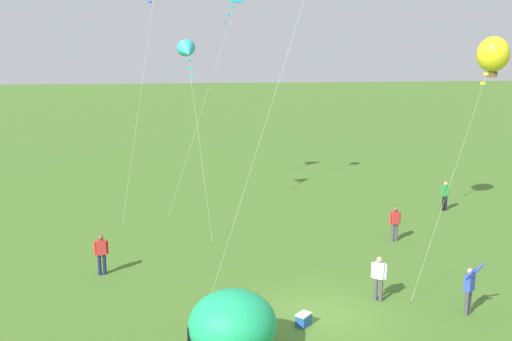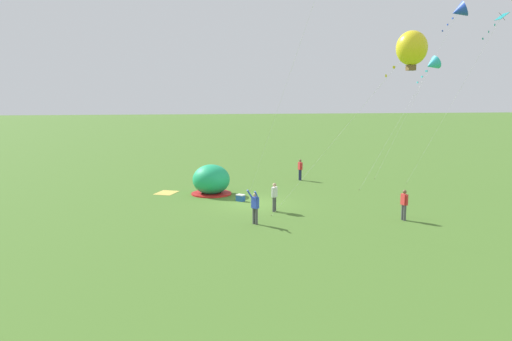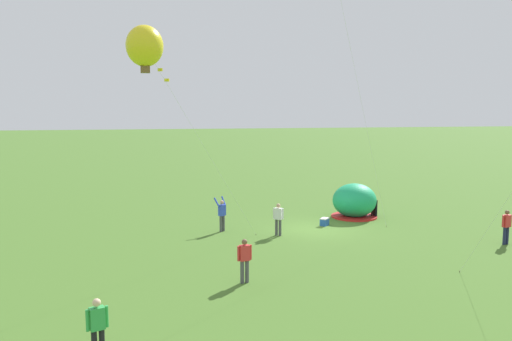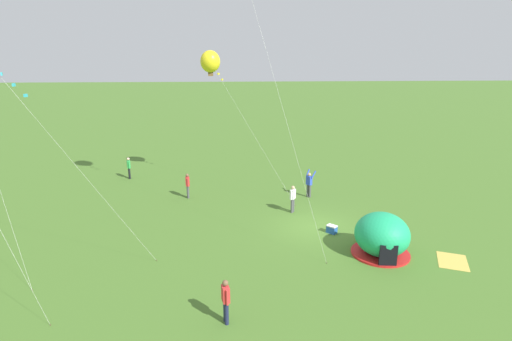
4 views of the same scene
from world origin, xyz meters
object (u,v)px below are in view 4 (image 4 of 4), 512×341
(person_with_toddler, at_px, (226,299))
(kite_yellow, at_px, (210,62))
(cooler_box, at_px, (332,229))
(person_flying_kite, at_px, (309,183))
(person_near_tent, at_px, (188,184))
(person_far_back, at_px, (129,167))
(person_watching_sky, at_px, (293,197))
(popup_tent, at_px, (382,235))

(person_with_toddler, distance_m, kite_yellow, 19.01)
(cooler_box, relative_size, kite_yellow, 0.06)
(kite_yellow, bearing_deg, person_with_toddler, -177.02)
(person_flying_kite, bearing_deg, person_near_tent, 87.07)
(person_with_toddler, relative_size, person_flying_kite, 0.91)
(person_far_back, xyz_separation_m, person_flying_kite, (-5.39, -13.35, 0.03))
(person_far_back, bearing_deg, person_near_tent, -134.51)
(cooler_box, height_order, person_with_toddler, person_with_toddler)
(person_watching_sky, distance_m, person_near_tent, 7.42)
(cooler_box, distance_m, person_flying_kite, 6.01)
(person_far_back, relative_size, kite_yellow, 0.18)
(person_far_back, distance_m, person_watching_sky, 14.30)
(cooler_box, distance_m, person_watching_sky, 3.68)
(person_with_toddler, xyz_separation_m, person_flying_kite, (13.26, -5.74, 0.03))
(popup_tent, distance_m, person_near_tent, 13.52)
(cooler_box, distance_m, person_near_tent, 10.54)
(person_with_toddler, bearing_deg, person_near_tent, 10.59)
(kite_yellow, bearing_deg, person_near_tent, 154.67)
(popup_tent, height_order, person_watching_sky, popup_tent)
(person_flying_kite, height_order, person_near_tent, person_flying_kite)
(person_with_toddler, bearing_deg, person_flying_kite, -23.40)
(person_near_tent, xyz_separation_m, kite_yellow, (3.51, -1.66, 8.05))
(cooler_box, xyz_separation_m, person_far_back, (11.35, 13.41, 0.74))
(person_near_tent, bearing_deg, popup_tent, -131.69)
(person_far_back, distance_m, person_near_tent, 7.08)
(person_flying_kite, distance_m, kite_yellow, 11.12)
(popup_tent, height_order, kite_yellow, kite_yellow)
(person_far_back, xyz_separation_m, kite_yellow, (-1.45, -6.71, 8.05))
(person_near_tent, bearing_deg, person_flying_kite, -92.93)
(cooler_box, distance_m, person_far_back, 17.58)
(cooler_box, bearing_deg, person_watching_sky, 27.14)
(person_far_back, height_order, person_near_tent, same)
(person_far_back, relative_size, person_flying_kite, 0.91)
(person_near_tent, distance_m, kite_yellow, 8.94)
(cooler_box, bearing_deg, person_flying_kite, 0.55)
(popup_tent, height_order, person_far_back, popup_tent)
(person_far_back, distance_m, kite_yellow, 10.58)
(person_far_back, xyz_separation_m, person_near_tent, (-4.97, -5.05, 0.00))
(person_far_back, bearing_deg, person_with_toddler, -157.81)
(cooler_box, bearing_deg, popup_tent, -146.28)
(person_far_back, relative_size, person_watching_sky, 1.00)
(person_with_toddler, distance_m, person_watching_sky, 11.30)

